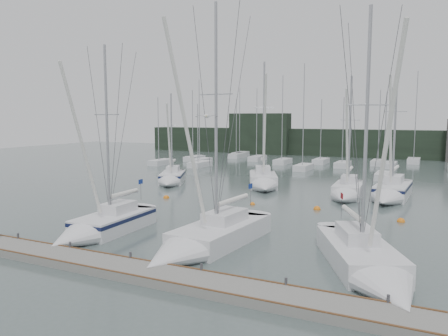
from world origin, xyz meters
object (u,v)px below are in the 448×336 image
(sailboat_mid_a, at_px, (171,179))
(sailboat_mid_b, at_px, (264,182))
(buoy_d, at_px, (401,222))
(sailboat_near_left, at_px, (98,228))
(sailboat_mid_d, at_px, (390,193))
(sailboat_near_center, at_px, (199,243))
(buoy_b, at_px, (317,210))
(buoy_a, at_px, (252,205))
(sailboat_mid_c, at_px, (347,193))
(buoy_c, at_px, (166,198))
(sailboat_near_right, at_px, (372,269))

(sailboat_mid_a, xyz_separation_m, sailboat_mid_b, (10.16, 1.68, 0.07))
(sailboat_mid_b, relative_size, buoy_d, 24.71)
(sailboat_near_left, distance_m, sailboat_mid_d, 25.37)
(sailboat_near_center, bearing_deg, buoy_b, 82.61)
(buoy_a, distance_m, buoy_d, 11.72)
(sailboat_near_left, xyz_separation_m, sailboat_mid_a, (-7.38, 19.77, 0.02))
(sailboat_mid_c, relative_size, sailboat_mid_d, 0.90)
(buoy_a, height_order, buoy_c, buoy_c)
(sailboat_mid_b, bearing_deg, sailboat_mid_c, -37.30)
(sailboat_mid_b, relative_size, buoy_a, 31.83)
(sailboat_near_right, height_order, sailboat_mid_a, sailboat_near_right)
(sailboat_near_center, height_order, buoy_a, sailboat_near_center)
(sailboat_near_center, height_order, sailboat_mid_a, sailboat_near_center)
(sailboat_near_right, height_order, buoy_a, sailboat_near_right)
(sailboat_mid_d, bearing_deg, sailboat_near_center, -108.32)
(sailboat_mid_c, xyz_separation_m, buoy_c, (-14.83, -6.64, -0.59))
(sailboat_near_center, height_order, sailboat_mid_b, sailboat_near_center)
(sailboat_near_left, bearing_deg, buoy_c, 102.47)
(sailboat_near_right, height_order, sailboat_mid_b, sailboat_mid_b)
(sailboat_mid_b, bearing_deg, sailboat_near_center, -101.60)
(sailboat_mid_d, distance_m, buoy_d, 8.34)
(sailboat_mid_a, distance_m, buoy_b, 18.66)
(sailboat_mid_a, relative_size, buoy_d, 19.04)
(sailboat_mid_a, distance_m, sailboat_mid_c, 18.92)
(sailboat_mid_b, bearing_deg, sailboat_mid_a, 166.28)
(buoy_a, bearing_deg, sailboat_mid_c, 41.99)
(buoy_d, bearing_deg, sailboat_mid_d, 100.16)
(buoy_b, bearing_deg, sailboat_mid_d, 54.18)
(buoy_c, bearing_deg, sailboat_near_left, -75.38)
(sailboat_mid_b, xyz_separation_m, sailboat_mid_d, (12.31, -1.07, -0.01))
(sailboat_mid_a, bearing_deg, buoy_b, -43.84)
(sailboat_near_right, relative_size, sailboat_mid_a, 1.26)
(buoy_b, bearing_deg, sailboat_mid_b, 133.81)
(sailboat_mid_c, relative_size, buoy_a, 27.00)
(sailboat_near_center, distance_m, buoy_c, 16.41)
(buoy_d, bearing_deg, sailboat_mid_a, 162.44)
(buoy_d, bearing_deg, sailboat_near_right, -91.91)
(sailboat_near_right, distance_m, sailboat_mid_d, 20.61)
(sailboat_mid_d, bearing_deg, buoy_a, -142.18)
(sailboat_mid_a, height_order, sailboat_mid_b, sailboat_mid_b)
(buoy_a, bearing_deg, sailboat_mid_b, 104.37)
(sailboat_mid_a, relative_size, sailboat_mid_b, 0.77)
(sailboat_mid_d, bearing_deg, sailboat_mid_c, -159.29)
(sailboat_mid_a, height_order, buoy_d, sailboat_mid_a)
(sailboat_near_left, distance_m, sailboat_mid_b, 21.64)
(sailboat_mid_d, relative_size, buoy_a, 30.07)
(sailboat_near_right, relative_size, buoy_d, 23.99)
(sailboat_near_center, height_order, sailboat_near_right, sailboat_near_center)
(sailboat_near_center, relative_size, sailboat_mid_b, 1.06)
(sailboat_mid_a, bearing_deg, sailboat_mid_c, -26.36)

